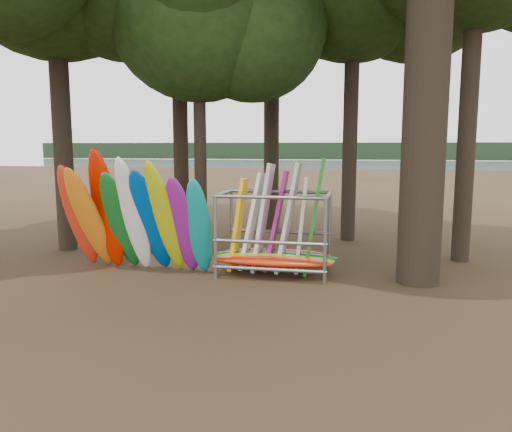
# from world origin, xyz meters

# --- Properties ---
(ground) EXTENTS (120.00, 120.00, 0.00)m
(ground) POSITION_xyz_m (0.00, 0.00, 0.00)
(ground) COLOR #47331E
(ground) RESTS_ON ground
(lake) EXTENTS (160.00, 160.00, 0.00)m
(lake) POSITION_xyz_m (0.00, 60.00, 0.00)
(lake) COLOR gray
(lake) RESTS_ON ground
(far_shore) EXTENTS (160.00, 4.00, 4.00)m
(far_shore) POSITION_xyz_m (0.00, 110.00, 2.00)
(far_shore) COLOR black
(far_shore) RESTS_ON ground
(oak_5) EXTENTS (6.20, 6.20, 9.86)m
(oak_5) POSITION_xyz_m (-1.53, 3.48, 7.14)
(oak_5) COLOR black
(oak_5) RESTS_ON ground
(kayak_row) EXTENTS (4.06, 1.98, 3.28)m
(kayak_row) POSITION_xyz_m (-2.41, 0.48, 1.38)
(kayak_row) COLOR red
(kayak_row) RESTS_ON ground
(storage_rack) EXTENTS (3.17, 1.52, 2.92)m
(storage_rack) POSITION_xyz_m (1.17, 1.10, 0.97)
(storage_rack) COLOR gray
(storage_rack) RESTS_ON ground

